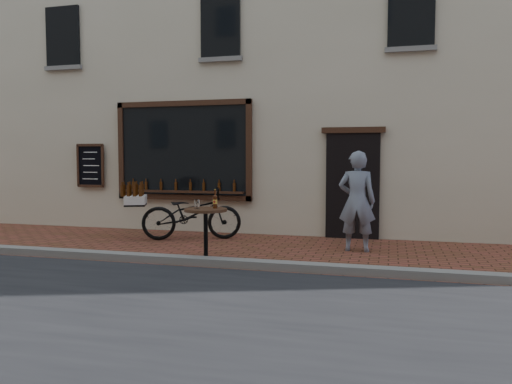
# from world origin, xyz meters

# --- Properties ---
(ground) EXTENTS (90.00, 90.00, 0.00)m
(ground) POSITION_xyz_m (0.00, 0.00, 0.00)
(ground) COLOR brown
(ground) RESTS_ON ground
(kerb) EXTENTS (90.00, 0.25, 0.12)m
(kerb) POSITION_xyz_m (0.00, 0.20, 0.06)
(kerb) COLOR slate
(kerb) RESTS_ON ground
(shop_building) EXTENTS (28.00, 6.20, 10.00)m
(shop_building) POSITION_xyz_m (0.00, 6.50, 5.00)
(shop_building) COLOR beige
(shop_building) RESTS_ON ground
(cargo_bicycle) EXTENTS (2.42, 1.50, 1.15)m
(cargo_bicycle) POSITION_xyz_m (-1.33, 2.43, 0.55)
(cargo_bicycle) COLOR black
(cargo_bicycle) RESTS_ON ground
(bistro_table) EXTENTS (0.69, 0.69, 1.18)m
(bistro_table) POSITION_xyz_m (-0.18, 0.35, 0.63)
(bistro_table) COLOR black
(bistro_table) RESTS_ON ground
(pedestrian) EXTENTS (0.66, 0.44, 1.81)m
(pedestrian) POSITION_xyz_m (2.08, 2.04, 0.91)
(pedestrian) COLOR slate
(pedestrian) RESTS_ON ground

